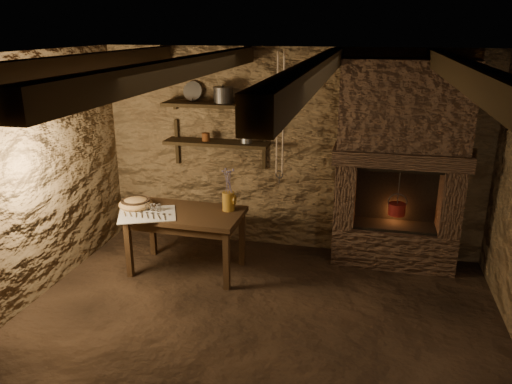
% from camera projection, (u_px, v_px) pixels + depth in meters
% --- Properties ---
extents(floor, '(4.50, 4.50, 0.00)m').
position_uv_depth(floor, '(250.00, 336.00, 4.42)').
color(floor, black).
rests_on(floor, ground).
extents(back_wall, '(4.50, 0.04, 2.40)m').
position_uv_depth(back_wall, '(290.00, 152.00, 5.89)').
color(back_wall, brown).
rests_on(back_wall, floor).
extents(front_wall, '(4.50, 0.04, 2.40)m').
position_uv_depth(front_wall, '(143.00, 365.00, 2.19)').
color(front_wall, brown).
rests_on(front_wall, floor).
extents(left_wall, '(0.04, 4.00, 2.40)m').
position_uv_depth(left_wall, '(9.00, 190.00, 4.52)').
color(left_wall, brown).
rests_on(left_wall, floor).
extents(ceiling, '(4.50, 4.00, 0.04)m').
position_uv_depth(ceiling, '(249.00, 57.00, 3.66)').
color(ceiling, black).
rests_on(ceiling, back_wall).
extents(beam_far_left, '(0.14, 3.95, 0.16)m').
position_uv_depth(beam_far_left, '(68.00, 66.00, 4.01)').
color(beam_far_left, black).
rests_on(beam_far_left, ceiling).
extents(beam_mid_left, '(0.14, 3.95, 0.16)m').
position_uv_depth(beam_mid_left, '(185.00, 68.00, 3.80)').
color(beam_mid_left, black).
rests_on(beam_mid_left, ceiling).
extents(beam_mid_right, '(0.14, 3.95, 0.16)m').
position_uv_depth(beam_mid_right, '(317.00, 71.00, 3.58)').
color(beam_mid_right, black).
rests_on(beam_mid_right, ceiling).
extents(beam_far_right, '(0.14, 3.95, 0.16)m').
position_uv_depth(beam_far_right, '(464.00, 73.00, 3.37)').
color(beam_far_right, black).
rests_on(beam_far_right, ceiling).
extents(shelf_lower, '(1.25, 0.30, 0.04)m').
position_uv_depth(shelf_lower, '(217.00, 143.00, 5.89)').
color(shelf_lower, black).
rests_on(shelf_lower, back_wall).
extents(shelf_upper, '(1.25, 0.30, 0.04)m').
position_uv_depth(shelf_upper, '(216.00, 105.00, 5.75)').
color(shelf_upper, black).
rests_on(shelf_upper, back_wall).
extents(hearth, '(1.43, 0.51, 2.30)m').
position_uv_depth(hearth, '(400.00, 161.00, 5.40)').
color(hearth, '#3D291E').
rests_on(hearth, floor).
extents(work_table, '(1.25, 0.74, 0.70)m').
position_uv_depth(work_table, '(187.00, 239.00, 5.50)').
color(work_table, '#301E10').
rests_on(work_table, floor).
extents(linen_cloth, '(0.73, 0.67, 0.01)m').
position_uv_depth(linen_cloth, '(147.00, 214.00, 5.31)').
color(linen_cloth, beige).
rests_on(linen_cloth, work_table).
extents(pewter_cutlery_row, '(0.53, 0.37, 0.01)m').
position_uv_depth(pewter_cutlery_row, '(146.00, 214.00, 5.29)').
color(pewter_cutlery_row, gray).
rests_on(pewter_cutlery_row, linen_cloth).
extents(drinking_glasses, '(0.19, 0.06, 0.08)m').
position_uv_depth(drinking_glasses, '(153.00, 207.00, 5.40)').
color(drinking_glasses, silver).
rests_on(drinking_glasses, linen_cloth).
extents(stoneware_jug, '(0.16, 0.16, 0.47)m').
position_uv_depth(stoneware_jug, '(229.00, 193.00, 5.38)').
color(stoneware_jug, '#9D6D1E').
rests_on(stoneware_jug, work_table).
extents(wooden_bowl, '(0.44, 0.44, 0.13)m').
position_uv_depth(wooden_bowl, '(136.00, 204.00, 5.51)').
color(wooden_bowl, '#A87F49').
rests_on(wooden_bowl, work_table).
extents(iron_stockpot, '(0.27, 0.27, 0.17)m').
position_uv_depth(iron_stockpot, '(223.00, 96.00, 5.70)').
color(iron_stockpot, '#292725').
rests_on(iron_stockpot, shelf_upper).
extents(tin_pan, '(0.23, 0.11, 0.23)m').
position_uv_depth(tin_pan, '(193.00, 91.00, 5.86)').
color(tin_pan, gray).
rests_on(tin_pan, shelf_upper).
extents(small_kettle, '(0.19, 0.16, 0.19)m').
position_uv_depth(small_kettle, '(246.00, 138.00, 5.79)').
color(small_kettle, gray).
rests_on(small_kettle, shelf_lower).
extents(rusty_tin, '(0.11, 0.11, 0.09)m').
position_uv_depth(rusty_tin, '(206.00, 137.00, 5.90)').
color(rusty_tin, '#5B2C12').
rests_on(rusty_tin, shelf_lower).
extents(red_pot, '(0.22, 0.22, 0.54)m').
position_uv_depth(red_pot, '(397.00, 208.00, 5.52)').
color(red_pot, maroon).
rests_on(red_pot, hearth).
extents(hanging_ropes, '(0.08, 0.08, 1.20)m').
position_uv_depth(hanging_ropes, '(280.00, 115.00, 4.81)').
color(hanging_ropes, tan).
rests_on(hanging_ropes, ceiling).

